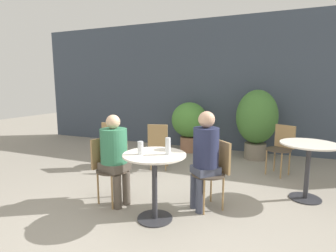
% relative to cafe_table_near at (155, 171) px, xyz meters
% --- Properties ---
extents(ground_plane, '(20.00, 20.00, 0.00)m').
position_rel_cafe_table_near_xyz_m(ground_plane, '(0.10, -0.21, -0.56)').
color(ground_plane, gray).
extents(storefront_wall, '(10.00, 0.06, 3.00)m').
position_rel_cafe_table_near_xyz_m(storefront_wall, '(0.10, 3.58, 0.94)').
color(storefront_wall, '#3D4756').
rests_on(storefront_wall, ground_plane).
extents(cafe_table_near, '(0.70, 0.70, 0.76)m').
position_rel_cafe_table_near_xyz_m(cafe_table_near, '(0.00, 0.00, 0.00)').
color(cafe_table_near, '#2D2D33').
rests_on(cafe_table_near, ground_plane).
extents(cafe_table_far, '(0.72, 0.72, 0.76)m').
position_rel_cafe_table_near_xyz_m(cafe_table_far, '(1.64, 1.23, 0.01)').
color(cafe_table_far, '#2D2D33').
rests_on(cafe_table_far, ground_plane).
extents(bistro_chair_0, '(0.47, 0.47, 0.83)m').
position_rel_cafe_table_near_xyz_m(bistro_chair_0, '(0.55, 0.55, -0.06)').
color(bistro_chair_0, '#42382D').
rests_on(bistro_chair_0, ground_plane).
extents(bistro_chair_1, '(0.44, 0.42, 0.83)m').
position_rel_cafe_table_near_xyz_m(bistro_chair_1, '(-0.75, 0.20, -0.06)').
color(bistro_chair_1, '#42382D').
rests_on(bistro_chair_1, ground_plane).
extents(bistro_chair_2, '(0.45, 0.46, 0.83)m').
position_rel_cafe_table_near_xyz_m(bistro_chair_2, '(1.35, 2.19, -0.06)').
color(bistro_chair_2, '#42382D').
rests_on(bistro_chair_2, ground_plane).
extents(bistro_chair_3, '(0.42, 0.44, 0.83)m').
position_rel_cafe_table_near_xyz_m(bistro_chair_3, '(-0.67, 1.62, -0.06)').
color(bistro_chair_3, '#42382D').
rests_on(bistro_chair_3, ground_plane).
extents(bistro_chair_4, '(0.43, 0.45, 0.83)m').
position_rel_cafe_table_near_xyz_m(bistro_chair_4, '(-1.51, 1.45, -0.06)').
color(bistro_chair_4, '#42382D').
rests_on(bistro_chair_4, ground_plane).
extents(seated_person_0, '(0.39, 0.39, 1.20)m').
position_rel_cafe_table_near_xyz_m(seated_person_0, '(0.45, 0.45, 0.16)').
color(seated_person_0, '#42475B').
rests_on(seated_person_0, ground_plane).
extents(seated_person_1, '(0.38, 0.35, 1.15)m').
position_rel_cafe_table_near_xyz_m(seated_person_1, '(-0.62, 0.16, 0.12)').
color(seated_person_1, brown).
rests_on(seated_person_1, ground_plane).
extents(beer_glass_0, '(0.06, 0.06, 0.14)m').
position_rel_cafe_table_near_xyz_m(beer_glass_0, '(-0.13, -0.07, 0.27)').
color(beer_glass_0, silver).
rests_on(beer_glass_0, cafe_table_near).
extents(beer_glass_1, '(0.06, 0.06, 0.18)m').
position_rel_cafe_table_near_xyz_m(beer_glass_1, '(0.15, 0.03, 0.29)').
color(beer_glass_1, silver).
rests_on(beer_glass_1, cafe_table_near).
extents(potted_plant_0, '(0.80, 0.80, 1.12)m').
position_rel_cafe_table_near_xyz_m(potted_plant_0, '(-0.56, 3.09, 0.11)').
color(potted_plant_0, '#93664C').
rests_on(potted_plant_0, ground_plane).
extents(potted_plant_1, '(0.81, 0.81, 1.41)m').
position_rel_cafe_table_near_xyz_m(potted_plant_1, '(0.88, 3.01, 0.25)').
color(potted_plant_1, slate).
rests_on(potted_plant_1, ground_plane).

